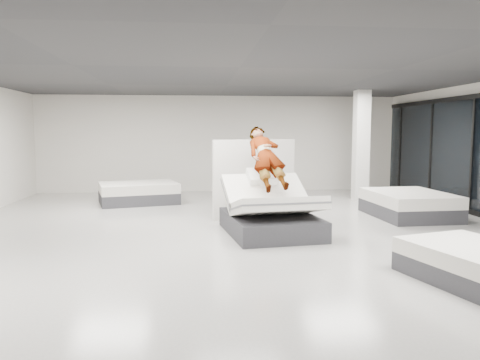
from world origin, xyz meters
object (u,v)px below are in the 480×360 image
(hero_bed, at_px, (270,213))
(remote, at_px, (282,180))
(flat_bed_right_near, at_px, (476,264))
(flat_bed_right_far, at_px, (409,205))
(person, at_px, (266,166))
(divider_panel, at_px, (254,179))
(column, at_px, (361,146))
(flat_bed_left_far, at_px, (138,193))

(hero_bed, height_order, remote, hero_bed)
(remote, distance_m, flat_bed_right_near, 3.90)
(hero_bed, distance_m, flat_bed_right_far, 3.85)
(person, bearing_deg, remote, -57.85)
(divider_panel, height_order, column, column)
(remote, bearing_deg, divider_panel, 93.40)
(remote, bearing_deg, person, 122.15)
(person, bearing_deg, flat_bed_right_near, -64.20)
(remote, xyz_separation_m, divider_panel, (-0.33, 1.71, -0.16))
(hero_bed, bearing_deg, flat_bed_right_far, 22.52)
(person, bearing_deg, column, 41.68)
(person, xyz_separation_m, column, (3.40, 3.93, 0.28))
(person, relative_size, column, 0.57)
(person, height_order, remote, person)
(hero_bed, height_order, flat_bed_left_far, hero_bed)
(divider_panel, height_order, flat_bed_right_near, divider_panel)
(hero_bed, height_order, flat_bed_right_far, hero_bed)
(divider_panel, height_order, flat_bed_right_far, divider_panel)
(hero_bed, height_order, flat_bed_right_near, hero_bed)
(flat_bed_right_near, bearing_deg, remote, 122.54)
(flat_bed_left_far, relative_size, column, 0.76)
(column, bearing_deg, flat_bed_left_far, 179.34)
(flat_bed_right_far, bearing_deg, person, -161.97)
(flat_bed_right_far, relative_size, flat_bed_left_far, 0.92)
(hero_bed, relative_size, flat_bed_right_far, 1.07)
(divider_panel, relative_size, flat_bed_right_far, 0.91)
(divider_panel, bearing_deg, flat_bed_left_far, 123.50)
(hero_bed, distance_m, column, 5.53)
(remote, distance_m, column, 5.30)
(flat_bed_right_far, height_order, column, column)
(flat_bed_left_far, bearing_deg, flat_bed_right_near, -54.63)
(flat_bed_right_near, bearing_deg, person, 123.23)
(remote, height_order, column, column)
(hero_bed, xyz_separation_m, person, (-0.04, 0.30, 0.91))
(hero_bed, distance_m, person, 0.96)
(person, relative_size, divider_panel, 0.91)
(remote, distance_m, divider_panel, 1.75)
(remote, bearing_deg, column, 46.11)
(flat_bed_left_far, distance_m, column, 6.57)
(remote, height_order, flat_bed_right_far, remote)
(person, xyz_separation_m, remote, (0.26, -0.32, -0.24))
(flat_bed_left_far, height_order, column, column)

